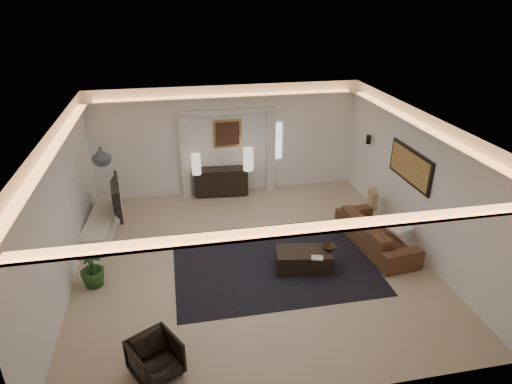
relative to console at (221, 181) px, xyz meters
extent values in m
plane|color=#BDA78D|center=(0.24, -3.25, -0.40)|extent=(7.00, 7.00, 0.00)
plane|color=white|center=(0.24, -3.25, 2.50)|extent=(7.00, 7.00, 0.00)
plane|color=white|center=(0.24, 0.25, 1.05)|extent=(7.00, 0.00, 7.00)
plane|color=white|center=(0.24, -6.75, 1.05)|extent=(7.00, 0.00, 7.00)
plane|color=white|center=(-3.26, -3.25, 1.05)|extent=(0.00, 7.00, 7.00)
plane|color=white|center=(3.74, -3.25, 1.05)|extent=(0.00, 7.00, 7.00)
cube|color=silver|center=(0.24, -3.25, 2.22)|extent=(7.00, 7.00, 0.04)
cube|color=white|center=(1.59, 0.23, 0.95)|extent=(0.25, 0.03, 1.00)
cube|color=black|center=(0.64, -3.45, -0.39)|extent=(4.00, 3.00, 0.01)
cube|color=silver|center=(-0.91, 0.15, 0.70)|extent=(0.22, 0.20, 2.20)
cube|color=silver|center=(1.39, 0.15, 0.70)|extent=(0.22, 0.20, 2.20)
cube|color=silver|center=(0.24, 0.15, 1.85)|extent=(2.52, 0.20, 0.12)
cube|color=tan|center=(0.24, 0.22, 1.25)|extent=(0.74, 0.04, 0.74)
cube|color=#4C2D1E|center=(0.24, 0.19, 1.25)|extent=(0.62, 0.02, 0.62)
cube|color=black|center=(3.71, -2.95, 1.30)|extent=(0.04, 1.64, 0.74)
cube|color=tan|center=(3.68, -2.95, 1.30)|extent=(0.02, 1.50, 0.62)
cylinder|color=black|center=(3.62, -1.05, 1.28)|extent=(0.12, 0.12, 0.22)
cube|color=silver|center=(-3.20, -1.85, 1.25)|extent=(0.10, 0.55, 0.04)
cube|color=black|center=(0.00, 0.00, 0.00)|extent=(1.45, 0.55, 0.71)
cylinder|color=beige|center=(-0.65, -0.22, 0.69)|extent=(0.31, 0.31, 0.54)
cylinder|color=beige|center=(0.71, -0.22, 0.69)|extent=(0.35, 0.35, 0.60)
cube|color=silver|center=(-2.91, -1.50, -0.18)|extent=(0.72, 2.22, 0.41)
imported|color=black|center=(-2.64, -1.38, 0.43)|extent=(1.34, 0.35, 0.77)
cylinder|color=black|center=(-2.65, -1.00, 0.24)|extent=(0.13, 0.13, 0.34)
imported|color=#535D68|center=(-2.70, -1.58, 1.48)|extent=(0.47, 0.47, 0.41)
imported|color=#22471C|center=(-2.86, -3.53, 0.01)|extent=(0.50, 0.50, 0.81)
imported|color=#3A251B|center=(2.96, -3.25, -0.08)|extent=(2.29, 1.10, 0.64)
cube|color=white|center=(3.34, -3.50, 0.15)|extent=(0.57, 0.52, 0.05)
cube|color=tan|center=(3.39, -2.09, 0.15)|extent=(0.22, 0.46, 0.44)
cube|color=black|center=(1.18, -3.77, -0.20)|extent=(1.18, 0.77, 0.41)
imported|color=black|center=(1.71, -3.78, 0.04)|extent=(0.33, 0.33, 0.06)
cube|color=beige|center=(1.35, -4.07, 0.02)|extent=(0.26, 0.22, 0.03)
imported|color=black|center=(-1.68, -5.92, -0.10)|extent=(0.89, 0.90, 0.60)
camera|label=1|loc=(-1.17, -10.84, 4.75)|focal=30.97mm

